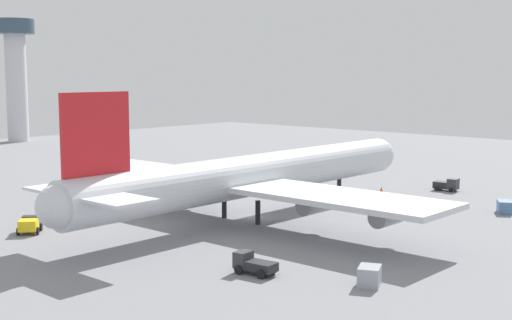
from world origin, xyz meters
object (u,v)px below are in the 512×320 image
at_px(cargo_container_aft, 369,276).
at_px(control_tower, 16,68).
at_px(cargo_loader, 253,264).
at_px(catering_truck, 30,224).
at_px(fuel_truck, 447,185).
at_px(safety_cone_nose, 381,189).
at_px(cargo_airplane, 253,176).
at_px(cargo_container_fore, 504,207).

bearing_deg(cargo_container_aft, control_tower, 71.61).
distance_m(cargo_loader, cargo_container_aft, 11.98).
relative_size(catering_truck, fuel_truck, 0.99).
bearing_deg(catering_truck, cargo_loader, -80.88).
height_order(fuel_truck, safety_cone_nose, fuel_truck).
relative_size(cargo_airplane, control_tower, 1.91).
height_order(safety_cone_nose, control_tower, control_tower).
relative_size(cargo_airplane, cargo_loader, 14.81).
height_order(catering_truck, cargo_container_aft, catering_truck).
distance_m(cargo_airplane, control_tower, 133.65).
bearing_deg(cargo_loader, cargo_container_fore, -7.83).
bearing_deg(cargo_container_aft, safety_cone_nose, 30.48).
bearing_deg(catering_truck, cargo_container_fore, -37.16).
height_order(cargo_container_fore, cargo_container_aft, cargo_container_aft).
height_order(catering_truck, safety_cone_nose, catering_truck).
relative_size(cargo_loader, fuel_truck, 1.07).
bearing_deg(cargo_container_aft, fuel_truck, 19.53).
distance_m(cargo_container_fore, safety_cone_nose, 24.02).
xyz_separation_m(cargo_loader, safety_cone_nose, (52.28, 17.02, -0.65)).
relative_size(catering_truck, safety_cone_nose, 5.31).
distance_m(catering_truck, safety_cone_nose, 60.12).
bearing_deg(cargo_airplane, cargo_container_fore, -42.52).
distance_m(fuel_truck, cargo_container_aft, 59.27).
bearing_deg(control_tower, cargo_loader, -111.23).
xyz_separation_m(fuel_truck, cargo_container_aft, (-55.86, -19.81, -0.15)).
bearing_deg(cargo_airplane, cargo_container_aft, -118.55).
xyz_separation_m(cargo_loader, control_tower, (56.77, 146.16, 20.85)).
xyz_separation_m(cargo_airplane, fuel_truck, (39.75, -9.78, -4.96)).
bearing_deg(control_tower, cargo_airplane, -105.83).
bearing_deg(control_tower, cargo_container_aft, -108.39).
xyz_separation_m(catering_truck, fuel_truck, (65.77, -25.15, -0.03)).
height_order(cargo_loader, cargo_container_aft, cargo_loader).
xyz_separation_m(cargo_loader, fuel_truck, (60.33, 8.70, 0.05)).
bearing_deg(cargo_container_fore, safety_cone_nose, 79.55).
height_order(cargo_airplane, control_tower, control_tower).
height_order(fuel_truck, cargo_container_fore, fuel_truck).
distance_m(fuel_truck, safety_cone_nose, 11.60).
relative_size(fuel_truck, safety_cone_nose, 5.38).
xyz_separation_m(cargo_airplane, safety_cone_nose, (31.70, -1.46, -5.65)).
height_order(cargo_loader, control_tower, control_tower).
relative_size(cargo_loader, cargo_container_aft, 1.41).
height_order(cargo_airplane, fuel_truck, cargo_airplane).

